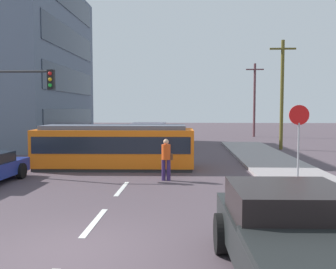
% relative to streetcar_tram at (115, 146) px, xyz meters
% --- Properties ---
extents(ground_plane, '(120.00, 120.00, 0.00)m').
position_rel_streetcar_tram_xyz_m(ground_plane, '(1.13, -0.61, -1.09)').
color(ground_plane, '#4D4047').
extents(sidewalk_curb_right, '(3.20, 36.00, 0.14)m').
position_rel_streetcar_tram_xyz_m(sidewalk_curb_right, '(7.93, -4.61, -1.02)').
color(sidewalk_curb_right, gray).
rests_on(sidewalk_curb_right, ground).
extents(lane_stripe_1, '(0.16, 2.40, 0.01)m').
position_rel_streetcar_tram_xyz_m(lane_stripe_1, '(1.13, -8.61, -1.08)').
color(lane_stripe_1, silver).
rests_on(lane_stripe_1, ground).
extents(lane_stripe_2, '(0.16, 2.40, 0.01)m').
position_rel_streetcar_tram_xyz_m(lane_stripe_2, '(1.13, -4.61, -1.08)').
color(lane_stripe_2, silver).
rests_on(lane_stripe_2, ground).
extents(lane_stripe_3, '(0.16, 2.40, 0.01)m').
position_rel_streetcar_tram_xyz_m(lane_stripe_3, '(1.13, 6.00, -1.08)').
color(lane_stripe_3, silver).
rests_on(lane_stripe_3, ground).
extents(lane_stripe_4, '(0.16, 2.40, 0.01)m').
position_rel_streetcar_tram_xyz_m(lane_stripe_4, '(1.13, 12.00, -1.08)').
color(lane_stripe_4, silver).
rests_on(lane_stripe_4, ground).
extents(streetcar_tram, '(7.56, 2.74, 2.10)m').
position_rel_streetcar_tram_xyz_m(streetcar_tram, '(0.00, 0.00, 0.00)').
color(streetcar_tram, orange).
rests_on(streetcar_tram, ground).
extents(city_bus, '(2.64, 5.81, 1.79)m').
position_rel_streetcar_tram_xyz_m(city_bus, '(0.55, 9.68, -0.06)').
color(city_bus, '#BCAEC5').
rests_on(city_bus, ground).
extents(pedestrian_crossing, '(0.45, 0.36, 1.67)m').
position_rel_streetcar_tram_xyz_m(pedestrian_crossing, '(2.64, -2.96, -0.14)').
color(pedestrian_crossing, '#342154').
rests_on(pedestrian_crossing, ground).
extents(pickup_truck_parked, '(2.39, 5.06, 1.55)m').
position_rel_streetcar_tram_xyz_m(pickup_truck_parked, '(5.21, -11.93, -0.29)').
color(pickup_truck_parked, black).
rests_on(pickup_truck_parked, ground).
extents(stop_sign, '(0.76, 0.07, 2.88)m').
position_rel_streetcar_tram_xyz_m(stop_sign, '(7.73, -3.32, 1.11)').
color(stop_sign, gray).
rests_on(stop_sign, sidewalk_curb_right).
extents(traffic_light_mast, '(3.02, 0.33, 4.67)m').
position_rel_streetcar_tram_xyz_m(traffic_light_mast, '(-3.94, -1.94, 2.22)').
color(traffic_light_mast, '#333333').
rests_on(traffic_light_mast, ground).
extents(utility_pole_mid, '(1.80, 0.24, 7.65)m').
position_rel_streetcar_tram_xyz_m(utility_pole_mid, '(10.12, 8.96, 2.92)').
color(utility_pole_mid, brown).
rests_on(utility_pole_mid, ground).
extents(utility_pole_far, '(1.80, 0.24, 7.48)m').
position_rel_streetcar_tram_xyz_m(utility_pole_far, '(10.37, 21.08, 2.83)').
color(utility_pole_far, brown).
rests_on(utility_pole_far, ground).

